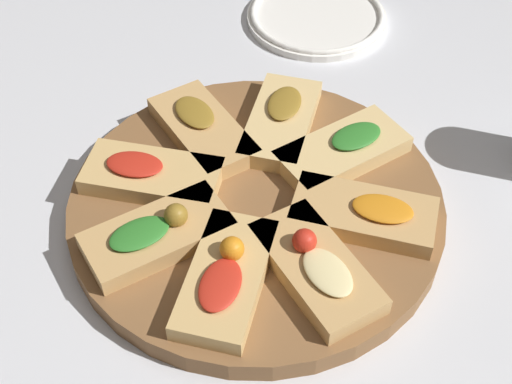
# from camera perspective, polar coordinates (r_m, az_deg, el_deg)

# --- Properties ---
(ground_plane) EXTENTS (3.00, 3.00, 0.00)m
(ground_plane) POSITION_cam_1_polar(r_m,az_deg,el_deg) (0.79, -0.00, -1.76)
(ground_plane) COLOR silver
(serving_board) EXTENTS (0.41, 0.41, 0.03)m
(serving_board) POSITION_cam_1_polar(r_m,az_deg,el_deg) (0.78, -0.00, -1.15)
(serving_board) COLOR brown
(serving_board) RESTS_ON ground_plane
(focaccia_slice_0) EXTENTS (0.16, 0.13, 0.03)m
(focaccia_slice_0) POSITION_cam_1_polar(r_m,az_deg,el_deg) (0.84, 2.01, 5.73)
(focaccia_slice_0) COLOR #DBB775
(focaccia_slice_0) RESTS_ON serving_board
(focaccia_slice_1) EXTENTS (0.16, 0.11, 0.03)m
(focaccia_slice_1) POSITION_cam_1_polar(r_m,az_deg,el_deg) (0.83, -4.31, 5.07)
(focaccia_slice_1) COLOR tan
(focaccia_slice_1) RESTS_ON serving_board
(focaccia_slice_2) EXTENTS (0.13, 0.16, 0.03)m
(focaccia_slice_2) POSITION_cam_1_polar(r_m,az_deg,el_deg) (0.79, -8.40, 1.37)
(focaccia_slice_2) COLOR tan
(focaccia_slice_2) RESTS_ON serving_board
(focaccia_slice_3) EXTENTS (0.11, 0.16, 0.04)m
(focaccia_slice_3) POSITION_cam_1_polar(r_m,az_deg,el_deg) (0.73, -7.89, -3.33)
(focaccia_slice_3) COLOR tan
(focaccia_slice_3) RESTS_ON serving_board
(focaccia_slice_4) EXTENTS (0.16, 0.13, 0.04)m
(focaccia_slice_4) POSITION_cam_1_polar(r_m,az_deg,el_deg) (0.69, -2.40, -6.76)
(focaccia_slice_4) COLOR tan
(focaccia_slice_4) RESTS_ON serving_board
(focaccia_slice_5) EXTENTS (0.16, 0.11, 0.04)m
(focaccia_slice_5) POSITION_cam_1_polar(r_m,az_deg,el_deg) (0.70, 4.83, -5.93)
(focaccia_slice_5) COLOR tan
(focaccia_slice_5) RESTS_ON serving_board
(focaccia_slice_6) EXTENTS (0.14, 0.16, 0.03)m
(focaccia_slice_6) POSITION_cam_1_polar(r_m,az_deg,el_deg) (0.75, 8.70, -1.71)
(focaccia_slice_6) COLOR tan
(focaccia_slice_6) RESTS_ON serving_board
(focaccia_slice_7) EXTENTS (0.11, 0.16, 0.03)m
(focaccia_slice_7) POSITION_cam_1_polar(r_m,az_deg,el_deg) (0.81, 6.99, 3.36)
(focaccia_slice_7) COLOR #DBB775
(focaccia_slice_7) RESTS_ON serving_board
(plate_left) EXTENTS (0.20, 0.20, 0.02)m
(plate_left) POSITION_cam_1_polar(r_m,az_deg,el_deg) (1.07, 4.89, 13.85)
(plate_left) COLOR white
(plate_left) RESTS_ON ground_plane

